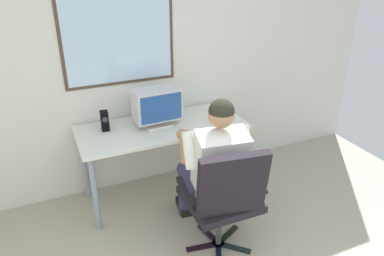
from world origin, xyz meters
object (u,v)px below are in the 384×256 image
(office_chair, at_px, (225,195))
(wine_glass, at_px, (218,112))
(crt_monitor, at_px, (157,105))
(person_seated, at_px, (214,165))
(desk_speaker, at_px, (105,121))
(desk, at_px, (162,135))

(office_chair, bearing_deg, wine_glass, 66.80)
(crt_monitor, height_order, wine_glass, crt_monitor)
(person_seated, relative_size, desk_speaker, 7.06)
(desk_speaker, bearing_deg, wine_glass, -15.52)
(office_chair, height_order, wine_glass, office_chair)
(wine_glass, bearing_deg, person_seated, -119.90)
(person_seated, xyz_separation_m, wine_glass, (0.31, 0.55, 0.19))
(wine_glass, bearing_deg, crt_monitor, 160.53)
(desk, bearing_deg, wine_glass, -17.46)
(wine_glass, distance_m, desk_speaker, 1.03)
(wine_glass, height_order, desk_speaker, desk_speaker)
(crt_monitor, bearing_deg, person_seated, -73.77)
(desk_speaker, bearing_deg, person_seated, -50.49)
(person_seated, bearing_deg, desk, 104.94)
(crt_monitor, xyz_separation_m, desk_speaker, (-0.47, 0.09, -0.11))
(wine_glass, bearing_deg, desk_speaker, 164.48)
(wine_glass, relative_size, desk_speaker, 0.91)
(desk, distance_m, office_chair, 0.99)
(desk, distance_m, wine_glass, 0.57)
(office_chair, relative_size, crt_monitor, 2.33)
(desk, xyz_separation_m, person_seated, (0.19, -0.71, 0.02))
(crt_monitor, distance_m, desk_speaker, 0.49)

